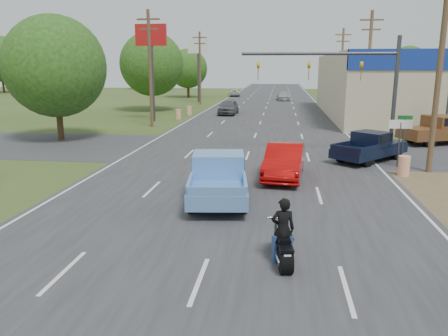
# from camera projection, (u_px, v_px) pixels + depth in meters

# --- Properties ---
(ground) EXTENTS (200.00, 200.00, 0.00)m
(ground) POSITION_uv_depth(u_px,v_px,m) (199.00, 281.00, 10.94)
(ground) COLOR #33471C
(ground) RESTS_ON ground
(main_road) EXTENTS (15.00, 180.00, 0.02)m
(main_road) POSITION_uv_depth(u_px,v_px,m) (264.00, 114.00, 49.58)
(main_road) COLOR #2D2D30
(main_road) RESTS_ON ground
(cross_road) EXTENTS (120.00, 10.00, 0.02)m
(cross_road) POSITION_uv_depth(u_px,v_px,m) (250.00, 150.00, 28.33)
(cross_road) COLOR #2D2D30
(cross_road) RESTS_ON ground
(utility_pole_1) EXTENTS (2.00, 0.28, 10.00)m
(utility_pole_1) POSITION_uv_depth(u_px,v_px,m) (440.00, 65.00, 21.11)
(utility_pole_1) COLOR #4C3823
(utility_pole_1) RESTS_ON ground
(utility_pole_2) EXTENTS (2.00, 0.28, 10.00)m
(utility_pole_2) POSITION_uv_depth(u_px,v_px,m) (368.00, 66.00, 38.50)
(utility_pole_2) COLOR #4C3823
(utility_pole_2) RESTS_ON ground
(utility_pole_3) EXTENTS (2.00, 0.28, 10.00)m
(utility_pole_3) POSITION_uv_depth(u_px,v_px,m) (342.00, 66.00, 55.89)
(utility_pole_3) COLOR #4C3823
(utility_pole_3) RESTS_ON ground
(utility_pole_5) EXTENTS (2.00, 0.28, 10.00)m
(utility_pole_5) POSITION_uv_depth(u_px,v_px,m) (150.00, 66.00, 37.97)
(utility_pole_5) COLOR #4C3823
(utility_pole_5) RESTS_ON ground
(utility_pole_6) EXTENTS (2.00, 0.28, 10.00)m
(utility_pole_6) POSITION_uv_depth(u_px,v_px,m) (200.00, 66.00, 61.16)
(utility_pole_6) COLOR #4C3823
(utility_pole_6) RESTS_ON ground
(tree_0) EXTENTS (7.14, 7.14, 8.84)m
(tree_0) POSITION_uv_depth(u_px,v_px,m) (55.00, 67.00, 30.82)
(tree_0) COLOR #422D19
(tree_0) RESTS_ON ground
(tree_1) EXTENTS (7.56, 7.56, 9.36)m
(tree_1) POSITION_uv_depth(u_px,v_px,m) (152.00, 64.00, 51.94)
(tree_1) COLOR #422D19
(tree_1) RESTS_ON ground
(tree_2) EXTENTS (6.72, 6.72, 8.32)m
(tree_2) POSITION_uv_depth(u_px,v_px,m) (188.00, 69.00, 75.35)
(tree_2) COLOR #422D19
(tree_2) RESTS_ON ground
(tree_4) EXTENTS (9.24, 9.24, 11.44)m
(tree_4) POSITION_uv_depth(u_px,v_px,m) (0.00, 59.00, 88.72)
(tree_4) COLOR #422D19
(tree_4) RESTS_ON ground
(tree_5) EXTENTS (7.98, 7.98, 9.88)m
(tree_5) POSITION_uv_depth(u_px,v_px,m) (408.00, 64.00, 97.64)
(tree_5) COLOR #422D19
(tree_5) RESTS_ON ground
(tree_6) EXTENTS (8.82, 8.82, 10.92)m
(tree_6) POSITION_uv_depth(u_px,v_px,m) (149.00, 61.00, 104.99)
(tree_6) COLOR #422D19
(tree_6) RESTS_ON ground
(barrel_0) EXTENTS (0.56, 0.56, 1.00)m
(barrel_0) POSITION_uv_depth(u_px,v_px,m) (404.00, 166.00, 21.42)
(barrel_0) COLOR orange
(barrel_0) RESTS_ON ground
(barrel_1) EXTENTS (0.56, 0.56, 1.00)m
(barrel_1) POSITION_uv_depth(u_px,v_px,m) (376.00, 139.00, 29.58)
(barrel_1) COLOR orange
(barrel_1) RESTS_ON ground
(barrel_2) EXTENTS (0.56, 0.56, 1.00)m
(barrel_2) POSITION_uv_depth(u_px,v_px,m) (178.00, 114.00, 44.74)
(barrel_2) COLOR orange
(barrel_2) RESTS_ON ground
(barrel_3) EXTENTS (0.56, 0.56, 1.00)m
(barrel_3) POSITION_uv_depth(u_px,v_px,m) (189.00, 111.00, 48.56)
(barrel_3) COLOR orange
(barrel_3) RESTS_ON ground
(pole_sign_left_near) EXTENTS (3.00, 0.35, 9.20)m
(pole_sign_left_near) POSITION_uv_depth(u_px,v_px,m) (151.00, 46.00, 41.54)
(pole_sign_left_near) COLOR #3F3F44
(pole_sign_left_near) RESTS_ON ground
(pole_sign_left_far) EXTENTS (3.00, 0.35, 9.20)m
(pole_sign_left_far) POSITION_uv_depth(u_px,v_px,m) (198.00, 54.00, 64.73)
(pole_sign_left_far) COLOR #3F3F44
(pole_sign_left_far) RESTS_ON ground
(lane_sign) EXTENTS (1.20, 0.08, 2.52)m
(lane_sign) POSITION_uv_depth(u_px,v_px,m) (400.00, 132.00, 23.01)
(lane_sign) COLOR #3F3F44
(lane_sign) RESTS_ON ground
(street_name_sign) EXTENTS (0.80, 0.08, 2.61)m
(street_name_sign) POSITION_uv_depth(u_px,v_px,m) (404.00, 133.00, 24.45)
(street_name_sign) COLOR #3F3F44
(street_name_sign) RESTS_ON ground
(signal_mast) EXTENTS (9.12, 0.40, 7.00)m
(signal_mast) POSITION_uv_depth(u_px,v_px,m) (349.00, 75.00, 25.55)
(signal_mast) COLOR #3F3F44
(signal_mast) RESTS_ON ground
(red_convertible) EXTENTS (2.16, 5.03, 1.61)m
(red_convertible) POSITION_uv_depth(u_px,v_px,m) (284.00, 161.00, 21.00)
(red_convertible) COLOR #AE0908
(red_convertible) RESTS_ON ground
(motorcycle) EXTENTS (0.74, 2.14, 1.09)m
(motorcycle) POSITION_uv_depth(u_px,v_px,m) (283.00, 247.00, 11.80)
(motorcycle) COLOR black
(motorcycle) RESTS_ON ground
(rider) EXTENTS (0.70, 0.51, 1.76)m
(rider) POSITION_uv_depth(u_px,v_px,m) (283.00, 233.00, 11.76)
(rider) COLOR black
(rider) RESTS_ON ground
(blue_pickup) EXTENTS (2.84, 5.91, 1.89)m
(blue_pickup) POSITION_uv_depth(u_px,v_px,m) (219.00, 175.00, 17.68)
(blue_pickup) COLOR black
(blue_pickup) RESTS_ON ground
(navy_pickup) EXTENTS (4.82, 5.02, 1.67)m
(navy_pickup) POSITION_uv_depth(u_px,v_px,m) (371.00, 146.00, 24.85)
(navy_pickup) COLOR black
(navy_pickup) RESTS_ON ground
(brown_pickup) EXTENTS (6.32, 4.46, 1.96)m
(brown_pickup) POSITION_uv_depth(u_px,v_px,m) (440.00, 130.00, 30.30)
(brown_pickup) COLOR black
(brown_pickup) RESTS_ON ground
(distant_car_grey) EXTENTS (2.11, 4.91, 1.65)m
(distant_car_grey) POSITION_uv_depth(u_px,v_px,m) (228.00, 107.00, 49.05)
(distant_car_grey) COLOR #535257
(distant_car_grey) RESTS_ON ground
(distant_car_silver) EXTENTS (2.27, 4.87, 1.37)m
(distant_car_silver) POSITION_uv_depth(u_px,v_px,m) (283.00, 96.00, 69.91)
(distant_car_silver) COLOR #B1B1B6
(distant_car_silver) RESTS_ON ground
(distant_car_white) EXTENTS (2.30, 4.51, 1.22)m
(distant_car_white) POSITION_uv_depth(u_px,v_px,m) (235.00, 93.00, 79.46)
(distant_car_white) COLOR silver
(distant_car_white) RESTS_ON ground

